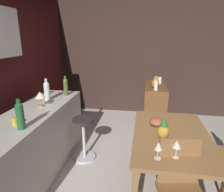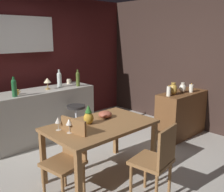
# 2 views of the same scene
# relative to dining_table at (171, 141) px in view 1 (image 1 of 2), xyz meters

# --- Properties ---
(ground_plane) EXTENTS (9.00, 9.00, 0.00)m
(ground_plane) POSITION_rel_dining_table_xyz_m (0.08, 0.31, -0.65)
(ground_plane) COLOR #B7B2A8
(wall_side_right) EXTENTS (0.10, 4.40, 2.60)m
(wall_side_right) POSITION_rel_dining_table_xyz_m (2.63, 0.61, 0.65)
(wall_side_right) COLOR #33231E
(wall_side_right) RESTS_ON ground_plane
(dining_table) EXTENTS (1.36, 0.85, 0.74)m
(dining_table) POSITION_rel_dining_table_xyz_m (0.00, 0.00, 0.00)
(dining_table) COLOR olive
(dining_table) RESTS_ON ground_plane
(kitchen_counter) EXTENTS (2.10, 0.60, 0.90)m
(kitchen_counter) POSITION_rel_dining_table_xyz_m (-0.02, 1.71, -0.20)
(kitchen_counter) COLOR #B2ADA3
(kitchen_counter) RESTS_ON ground_plane
(sideboard_cabinet) EXTENTS (1.10, 0.44, 0.82)m
(sideboard_cabinet) POSITION_rel_dining_table_xyz_m (2.07, 0.09, -0.24)
(sideboard_cabinet) COLOR brown
(sideboard_cabinet) RESTS_ON ground_plane
(chair_near_window) EXTENTS (0.46, 0.46, 0.92)m
(chair_near_window) POSITION_rel_dining_table_xyz_m (-0.54, -0.04, -0.16)
(chair_near_window) COLOR olive
(chair_near_window) RESTS_ON ground_plane
(bar_stool) EXTENTS (0.34, 0.34, 0.65)m
(bar_stool) POSITION_rel_dining_table_xyz_m (0.46, 1.19, -0.31)
(bar_stool) COLOR #262323
(bar_stool) RESTS_ON ground_plane
(wine_glass_left) EXTENTS (0.08, 0.08, 0.17)m
(wine_glass_left) POSITION_rel_dining_table_xyz_m (-0.46, 0.02, 0.22)
(wine_glass_left) COLOR silver
(wine_glass_left) RESTS_ON dining_table
(wine_glass_right) EXTENTS (0.07, 0.07, 0.17)m
(wine_glass_right) POSITION_rel_dining_table_xyz_m (-0.51, 0.18, 0.21)
(wine_glass_right) COLOR silver
(wine_glass_right) RESTS_ON dining_table
(pineapple_centerpiece) EXTENTS (0.13, 0.13, 0.25)m
(pineapple_centerpiece) POSITION_rel_dining_table_xyz_m (-0.11, 0.10, 0.19)
(pineapple_centerpiece) COLOR gold
(pineapple_centerpiece) RESTS_ON dining_table
(fruit_bowl) EXTENTS (0.19, 0.19, 0.09)m
(fruit_bowl) POSITION_rel_dining_table_xyz_m (0.21, 0.15, 0.13)
(fruit_bowl) COLOR #9E4C38
(fruit_bowl) RESTS_ON dining_table
(wine_bottle_clear) EXTENTS (0.08, 0.08, 0.33)m
(wine_bottle_clear) POSITION_rel_dining_table_xyz_m (0.48, 1.72, 0.40)
(wine_bottle_clear) COLOR silver
(wine_bottle_clear) RESTS_ON kitchen_counter
(wine_bottle_green) EXTENTS (0.08, 0.08, 0.31)m
(wine_bottle_green) POSITION_rel_dining_table_xyz_m (-0.45, 1.54, 0.40)
(wine_bottle_green) COLOR #1E592D
(wine_bottle_green) RESTS_ON kitchen_counter
(wine_bottle_olive) EXTENTS (0.07, 0.07, 0.31)m
(wine_bottle_olive) POSITION_rel_dining_table_xyz_m (0.77, 1.55, 0.40)
(wine_bottle_olive) COLOR #475623
(wine_bottle_olive) RESTS_ON kitchen_counter
(cup_mustard) EXTENTS (0.11, 0.07, 0.08)m
(cup_mustard) POSITION_rel_dining_table_xyz_m (-0.36, 1.66, 0.29)
(cup_mustard) COLOR gold
(cup_mustard) RESTS_ON kitchen_counter
(cup_cream) EXTENTS (0.11, 0.08, 0.09)m
(cup_cream) POSITION_rel_dining_table_xyz_m (0.80, 1.89, 0.29)
(cup_cream) COLOR beige
(cup_cream) RESTS_ON kitchen_counter
(counter_lamp) EXTENTS (0.13, 0.13, 0.21)m
(counter_lamp) POSITION_rel_dining_table_xyz_m (0.21, 1.68, 0.40)
(counter_lamp) COLOR #A58447
(counter_lamp) RESTS_ON kitchen_counter
(pillar_candle_tall) EXTENTS (0.08, 0.08, 0.17)m
(pillar_candle_tall) POSITION_rel_dining_table_xyz_m (2.19, 0.00, 0.24)
(pillar_candle_tall) COLOR white
(pillar_candle_tall) RESTS_ON sideboard_cabinet
(pillar_candle_short) EXTENTS (0.07, 0.07, 0.19)m
(pillar_candle_short) POSITION_rel_dining_table_xyz_m (1.63, 0.11, 0.25)
(pillar_candle_short) COLOR white
(pillar_candle_short) RESTS_ON sideboard_cabinet
(vase_ceramic_ivory) EXTENTS (0.12, 0.12, 0.19)m
(vase_ceramic_ivory) POSITION_rel_dining_table_xyz_m (2.03, 0.08, 0.25)
(vase_ceramic_ivory) COLOR beige
(vase_ceramic_ivory) RESTS_ON sideboard_cabinet
(vase_brass) EXTENTS (0.14, 0.14, 0.22)m
(vase_brass) POSITION_rel_dining_table_xyz_m (1.77, 0.11, 0.27)
(vase_brass) COLOR #B78C38
(vase_brass) RESTS_ON sideboard_cabinet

